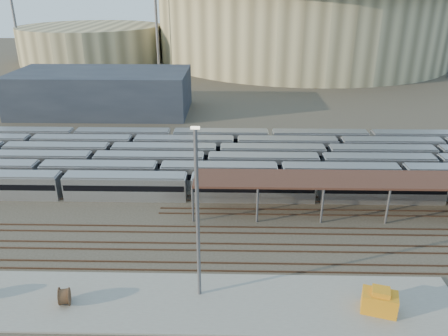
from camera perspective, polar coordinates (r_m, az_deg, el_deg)
ground at (r=58.15m, az=3.79°, el=-7.66°), size 420.00×420.00×0.00m
apron at (r=45.83m, az=-2.00°, el=-17.12°), size 50.00×9.00×0.20m
subway_trains at (r=73.98m, az=3.78°, el=0.89°), size 128.81×23.90×3.60m
inspection_shed at (r=64.25m, az=23.78°, el=-1.60°), size 60.30×6.00×5.30m
empty_tracks at (r=53.87m, az=4.00°, el=-10.30°), size 170.00×9.62×0.18m
stadium at (r=192.40m, az=10.12°, el=18.81°), size 124.00×124.00×32.50m
secondary_arena at (r=190.21m, az=-16.86°, el=15.29°), size 56.00×56.00×14.00m
service_building at (r=112.55m, az=-15.64°, el=9.57°), size 42.00×20.00×10.00m
floodlight_0 at (r=162.51m, az=-8.90°, el=19.63°), size 4.00×1.00×38.40m
floodlight_1 at (r=189.05m, az=-25.89°, el=18.19°), size 4.00×1.00×38.40m
floodlight_3 at (r=210.27m, az=-0.74°, el=20.61°), size 4.00×1.00×38.40m
cable_reel_west at (r=47.62m, az=-20.13°, el=-15.46°), size 1.40×1.98×1.80m
yard_light_pole at (r=41.65m, az=-3.47°, el=-6.32°), size 0.80×0.36×17.94m
yellow_equipment at (r=46.54m, az=19.62°, el=-16.19°), size 3.74×2.90×2.06m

